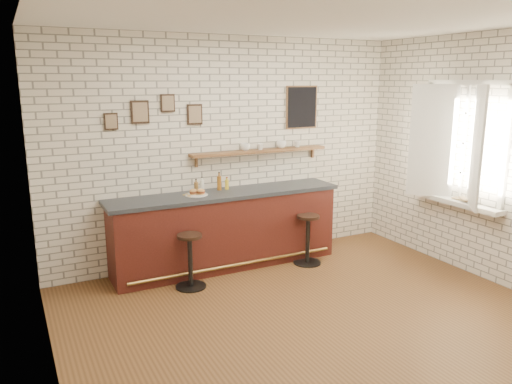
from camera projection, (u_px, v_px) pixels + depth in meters
ground at (308, 314)px, 5.29m from camera, size 5.00×5.00×0.00m
bar_counter at (226, 229)px, 6.57m from camera, size 3.10×0.65×1.01m
sandwich_plate at (197, 195)px, 6.28m from camera, size 0.28×0.28×0.01m
ciabatta_sandwich at (197, 192)px, 6.28m from camera, size 0.21×0.15×0.07m
potato_chips at (195, 194)px, 6.27m from camera, size 0.26×0.19×0.00m
bitters_bottle_brown at (196, 187)px, 6.42m from camera, size 0.05×0.05×0.18m
bitters_bottle_white at (202, 186)px, 6.46m from camera, size 0.05×0.05×0.20m
bitters_bottle_amber at (219, 183)px, 6.56m from camera, size 0.06×0.06×0.24m
condiment_bottle_yellow at (227, 184)px, 6.61m from camera, size 0.05×0.05×0.17m
bar_stool_left at (190, 259)px, 5.91m from camera, size 0.37×0.37×0.66m
bar_stool_right at (308, 238)px, 6.69m from camera, size 0.38×0.38×0.68m
wall_shelf at (260, 151)px, 6.80m from camera, size 2.00×0.18×0.18m
shelf_cup_a at (245, 147)px, 6.68m from camera, size 0.13×0.13×0.10m
shelf_cup_b at (260, 147)px, 6.78m from camera, size 0.12×0.12×0.08m
shelf_cup_c at (281, 144)px, 6.93m from camera, size 0.16×0.16×0.11m
shelf_cup_d at (297, 144)px, 7.04m from camera, size 0.12×0.12×0.09m
back_wall_decor at (246, 109)px, 6.66m from camera, size 2.96×0.02×0.56m
window_sill at (455, 202)px, 6.41m from camera, size 0.20×1.35×0.06m
casement_window at (458, 144)px, 6.23m from camera, size 0.40×1.30×1.56m
book_lower at (459, 200)px, 6.33m from camera, size 0.20×0.25×0.02m
book_upper at (461, 199)px, 6.30m from camera, size 0.26×0.28×0.02m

